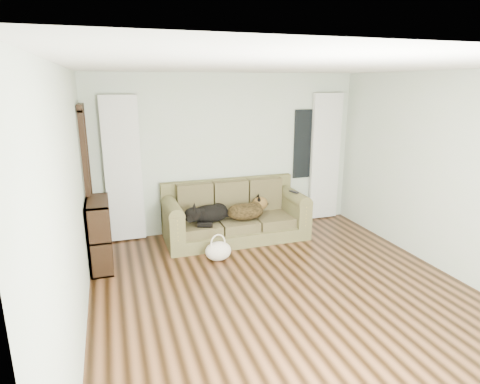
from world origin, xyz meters
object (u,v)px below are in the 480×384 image
object	(u,v)px
sofa	(236,211)
dog_black_lab	(208,214)
tote_bag	(218,250)
bookshelf	(100,232)
dog_shepherd	(247,210)

from	to	relation	value
sofa	dog_black_lab	world-z (taller)	sofa
tote_bag	bookshelf	size ratio (longest dim) A/B	0.40
sofa	tote_bag	bearing A→B (deg)	-123.91
dog_black_lab	bookshelf	bearing A→B (deg)	-173.60
dog_black_lab	tote_bag	xyz separation A→B (m)	(-0.02, -0.67, -0.32)
dog_black_lab	sofa	bearing A→B (deg)	1.50
dog_black_lab	bookshelf	xyz separation A→B (m)	(-1.59, -0.37, 0.02)
dog_black_lab	bookshelf	world-z (taller)	bookshelf
tote_bag	sofa	bearing A→B (deg)	56.09
sofa	bookshelf	distance (m)	2.10
sofa	dog_black_lab	size ratio (longest dim) A/B	3.60
sofa	bookshelf	xyz separation A→B (m)	(-2.06, -0.43, 0.05)
dog_black_lab	bookshelf	distance (m)	1.63
dog_black_lab	dog_shepherd	size ratio (longest dim) A/B	0.99
sofa	tote_bag	xyz separation A→B (m)	(-0.49, -0.74, -0.29)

